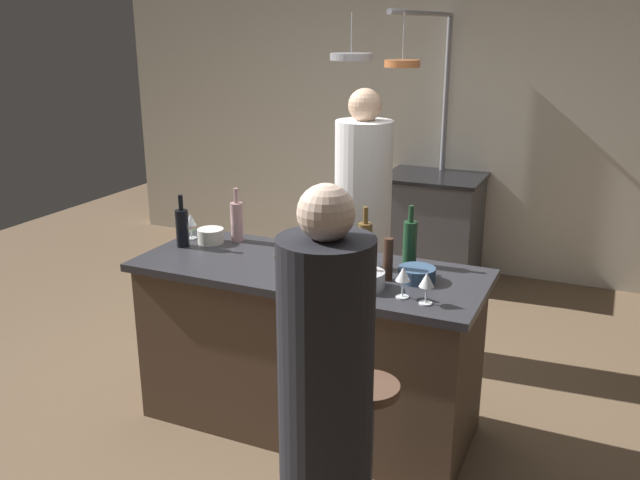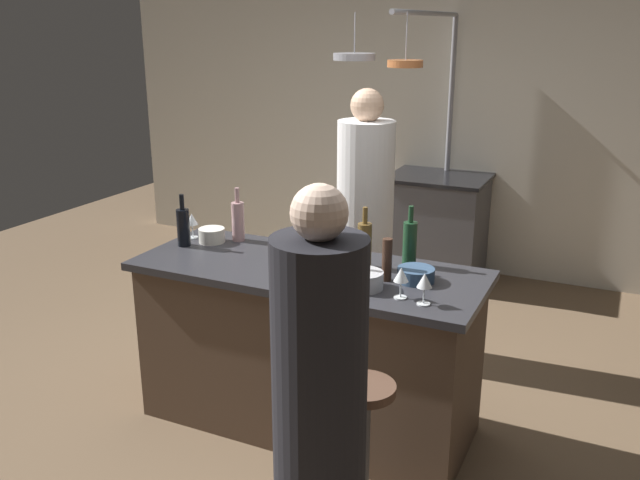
% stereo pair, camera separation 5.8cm
% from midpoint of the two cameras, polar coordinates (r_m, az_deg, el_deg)
% --- Properties ---
extents(ground_plane, '(9.00, 9.00, 0.00)m').
position_cam_midpoint_polar(ground_plane, '(3.86, -1.39, -14.92)').
color(ground_plane, brown).
extents(back_wall, '(6.40, 0.16, 2.60)m').
position_cam_midpoint_polar(back_wall, '(6.00, 10.49, 9.91)').
color(back_wall, beige).
rests_on(back_wall, ground_plane).
extents(kitchen_island, '(1.80, 0.72, 0.90)m').
position_cam_midpoint_polar(kitchen_island, '(3.64, -1.44, -8.90)').
color(kitchen_island, brown).
rests_on(kitchen_island, ground_plane).
extents(stove_range, '(0.80, 0.64, 0.89)m').
position_cam_midpoint_polar(stove_range, '(5.80, 9.06, 1.08)').
color(stove_range, '#47474C').
rests_on(stove_range, ground_plane).
extents(chef, '(0.36, 0.36, 1.71)m').
position_cam_midpoint_polar(chef, '(4.39, 3.20, 0.59)').
color(chef, white).
rests_on(chef, ground_plane).
extents(bar_stool_right, '(0.28, 0.28, 0.68)m').
position_cam_midpoint_polar(bar_stool_right, '(3.00, 3.37, -17.04)').
color(bar_stool_right, '#4C4C51').
rests_on(bar_stool_right, ground_plane).
extents(guest_right, '(0.34, 0.34, 1.60)m').
position_cam_midpoint_polar(guest_right, '(2.50, -0.22, -14.69)').
color(guest_right, black).
rests_on(guest_right, ground_plane).
extents(overhead_pot_rack, '(0.60, 1.56, 2.17)m').
position_cam_midpoint_polar(overhead_pot_rack, '(5.08, 7.16, 12.51)').
color(overhead_pot_rack, gray).
rests_on(overhead_pot_rack, ground_plane).
extents(potted_plant, '(0.36, 0.36, 0.52)m').
position_cam_midpoint_polar(potted_plant, '(5.57, -10.25, -1.30)').
color(potted_plant, brown).
rests_on(potted_plant, ground_plane).
extents(cutting_board, '(0.32, 0.22, 0.02)m').
position_cam_midpoint_polar(cutting_board, '(3.62, -1.27, -1.23)').
color(cutting_board, '#997047').
rests_on(cutting_board, kitchen_island).
extents(pepper_mill, '(0.05, 0.05, 0.21)m').
position_cam_midpoint_polar(pepper_mill, '(3.27, 5.22, -1.62)').
color(pepper_mill, '#382319').
rests_on(pepper_mill, kitchen_island).
extents(wine_bottle_amber, '(0.07, 0.07, 0.31)m').
position_cam_midpoint_polar(wine_bottle_amber, '(3.43, 3.30, -0.33)').
color(wine_bottle_amber, brown).
rests_on(wine_bottle_amber, kitchen_island).
extents(wine_bottle_green, '(0.07, 0.07, 0.31)m').
position_cam_midpoint_polar(wine_bottle_green, '(3.48, 7.07, -0.17)').
color(wine_bottle_green, '#193D23').
rests_on(wine_bottle_green, kitchen_island).
extents(wine_bottle_rose, '(0.07, 0.07, 0.31)m').
position_cam_midpoint_polar(wine_bottle_rose, '(3.88, -7.40, 1.61)').
color(wine_bottle_rose, '#B78C8E').
rests_on(wine_bottle_rose, kitchen_island).
extents(wine_bottle_white, '(0.07, 0.07, 0.30)m').
position_cam_midpoint_polar(wine_bottle_white, '(3.24, 0.14, -1.51)').
color(wine_bottle_white, gray).
rests_on(wine_bottle_white, kitchen_island).
extents(wine_bottle_dark, '(0.07, 0.07, 0.29)m').
position_cam_midpoint_polar(wine_bottle_dark, '(3.83, -11.89, 1.07)').
color(wine_bottle_dark, black).
rests_on(wine_bottle_dark, kitchen_island).
extents(wine_glass_by_chef, '(0.07, 0.07, 0.15)m').
position_cam_midpoint_polar(wine_glass_by_chef, '(3.96, -11.20, 1.56)').
color(wine_glass_by_chef, silver).
rests_on(wine_glass_by_chef, kitchen_island).
extents(wine_glass_near_right_guest, '(0.07, 0.07, 0.15)m').
position_cam_midpoint_polar(wine_glass_near_right_guest, '(3.01, 8.38, -3.46)').
color(wine_glass_near_right_guest, silver).
rests_on(wine_glass_near_right_guest, kitchen_island).
extents(wine_glass_near_left_guest, '(0.07, 0.07, 0.15)m').
position_cam_midpoint_polar(wine_glass_near_left_guest, '(3.06, 6.44, -2.99)').
color(wine_glass_near_left_guest, silver).
rests_on(wine_glass_near_left_guest, kitchen_island).
extents(mixing_bowl_steel, '(0.18, 0.18, 0.08)m').
position_cam_midpoint_polar(mixing_bowl_steel, '(3.18, 3.30, -3.34)').
color(mixing_bowl_steel, '#B7B7BC').
rests_on(mixing_bowl_steel, kitchen_island).
extents(mixing_bowl_ceramic, '(0.15, 0.15, 0.08)m').
position_cam_midpoint_polar(mixing_bowl_ceramic, '(3.88, -9.57, 0.35)').
color(mixing_bowl_ceramic, silver).
rests_on(mixing_bowl_ceramic, kitchen_island).
extents(mixing_bowl_blue, '(0.18, 0.18, 0.07)m').
position_cam_midpoint_polar(mixing_bowl_blue, '(3.30, 7.62, -2.85)').
color(mixing_bowl_blue, '#334C6B').
rests_on(mixing_bowl_blue, kitchen_island).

